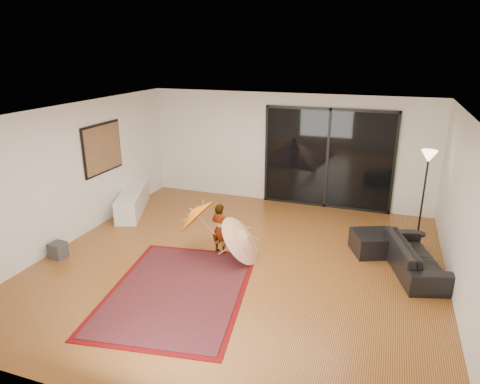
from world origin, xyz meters
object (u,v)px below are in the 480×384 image
at_px(sofa, 414,256).
at_px(ottoman, 372,243).
at_px(media_console, 133,201).
at_px(child, 220,229).

height_order(sofa, ottoman, sofa).
bearing_deg(sofa, media_console, 66.02).
xyz_separation_m(sofa, ottoman, (-0.72, 0.45, -0.07)).
xyz_separation_m(ottoman, child, (-2.72, -0.94, 0.29)).
bearing_deg(child, ottoman, -147.26).
bearing_deg(media_console, child, -47.47).
bearing_deg(sofa, ottoman, 41.90).
xyz_separation_m(sofa, child, (-3.44, -0.49, 0.22)).
height_order(sofa, child, child).
bearing_deg(media_console, ottoman, -25.83).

